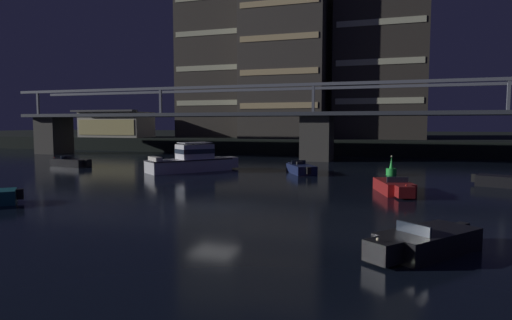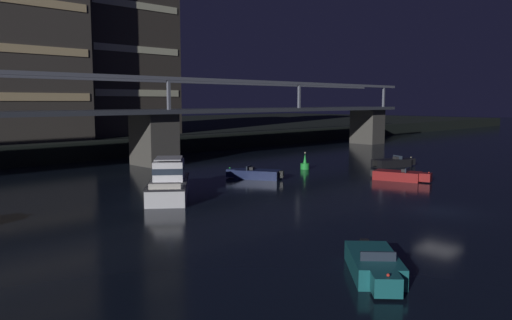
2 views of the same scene
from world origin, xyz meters
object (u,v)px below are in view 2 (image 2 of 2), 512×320
(river_bridge, at_px, (154,124))
(cabin_cruiser_near_left, at_px, (169,182))
(channel_buoy, at_px, (305,165))
(tower_central, at_px, (116,31))
(speedboat_far_left, at_px, (393,163))
(speedboat_mid_center, at_px, (400,176))
(tower_west_tall, at_px, (11,31))
(speedboat_mid_left, at_px, (256,174))
(speedboat_mid_right, at_px, (375,265))

(river_bridge, bearing_deg, cabin_cruiser_near_left, -119.67)
(channel_buoy, bearing_deg, tower_central, 93.98)
(river_bridge, bearing_deg, speedboat_far_left, -47.27)
(speedboat_mid_center, bearing_deg, tower_west_tall, 112.48)
(tower_west_tall, height_order, cabin_cruiser_near_left, tower_west_tall)
(speedboat_mid_center, xyz_separation_m, speedboat_far_left, (7.95, 5.40, 0.00))
(river_bridge, xyz_separation_m, channel_buoy, (9.07, -13.59, -3.98))
(cabin_cruiser_near_left, xyz_separation_m, speedboat_far_left, (26.57, -2.50, -0.64))
(river_bridge, bearing_deg, channel_buoy, -56.29)
(speedboat_mid_left, relative_size, channel_buoy, 2.77)
(tower_central, distance_m, channel_buoy, 37.28)
(speedboat_mid_center, height_order, speedboat_far_left, same)
(speedboat_mid_right, bearing_deg, speedboat_mid_left, 56.51)
(tower_central, bearing_deg, speedboat_mid_left, -99.38)
(speedboat_far_left, bearing_deg, river_bridge, 132.73)
(cabin_cruiser_near_left, xyz_separation_m, speedboat_mid_left, (10.30, 1.58, -0.64))
(tower_west_tall, bearing_deg, cabin_cruiser_near_left, -92.03)
(river_bridge, height_order, speedboat_mid_center, river_bridge)
(speedboat_mid_left, bearing_deg, tower_central, 80.62)
(river_bridge, bearing_deg, tower_west_tall, 114.15)
(speedboat_mid_center, relative_size, speedboat_far_left, 1.01)
(tower_central, bearing_deg, cabin_cruiser_near_left, -113.92)
(river_bridge, xyz_separation_m, speedboat_far_left, (17.32, -18.75, -4.04))
(tower_central, distance_m, speedboat_mid_right, 61.48)
(river_bridge, bearing_deg, tower_central, 71.22)
(speedboat_mid_left, distance_m, speedboat_mid_center, 12.62)
(tower_west_tall, xyz_separation_m, cabin_cruiser_near_left, (-1.21, -34.17, -14.22))
(tower_west_tall, height_order, speedboat_mid_center, tower_west_tall)
(cabin_cruiser_near_left, height_order, speedboat_mid_left, cabin_cruiser_near_left)
(cabin_cruiser_near_left, distance_m, speedboat_mid_left, 10.44)
(speedboat_mid_left, bearing_deg, cabin_cruiser_near_left, -171.26)
(speedboat_mid_left, height_order, channel_buoy, channel_buoy)
(tower_central, height_order, channel_buoy, tower_central)
(tower_west_tall, relative_size, speedboat_mid_left, 5.42)
(tower_west_tall, distance_m, cabin_cruiser_near_left, 37.03)
(tower_west_tall, xyz_separation_m, speedboat_mid_left, (9.09, -32.59, -14.85))
(river_bridge, relative_size, speedboat_mid_left, 17.95)
(channel_buoy, bearing_deg, speedboat_mid_right, -134.65)
(cabin_cruiser_near_left, relative_size, speedboat_far_left, 1.65)
(speedboat_mid_center, relative_size, channel_buoy, 2.94)
(tower_central, distance_m, cabin_cruiser_near_left, 42.50)
(tower_central, distance_m, speedboat_mid_left, 38.62)
(tower_central, height_order, speedboat_mid_right, tower_central)
(speedboat_mid_left, bearing_deg, speedboat_mid_right, -123.49)
(speedboat_mid_left, bearing_deg, river_bridge, 94.09)
(cabin_cruiser_near_left, bearing_deg, speedboat_far_left, -5.38)
(river_bridge, xyz_separation_m, tower_central, (6.74, 19.82, 12.38))
(tower_central, bearing_deg, speedboat_mid_right, -109.54)
(river_bridge, relative_size, cabin_cruiser_near_left, 10.36)
(speedboat_mid_left, xyz_separation_m, speedboat_mid_right, (-14.13, -21.35, 0.00))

